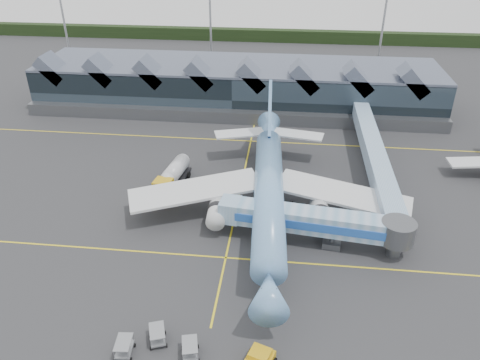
# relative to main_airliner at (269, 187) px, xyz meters

# --- Properties ---
(ground) EXTENTS (260.00, 260.00, 0.00)m
(ground) POSITION_rel_main_airliner_xyz_m (-4.86, -3.04, -4.54)
(ground) COLOR #2A2B2D
(ground) RESTS_ON ground
(taxi_stripes) EXTENTS (120.00, 60.00, 0.01)m
(taxi_stripes) POSITION_rel_main_airliner_xyz_m (-4.86, 6.96, -4.53)
(taxi_stripes) COLOR yellow
(taxi_stripes) RESTS_ON ground
(tree_line_far) EXTENTS (260.00, 4.00, 4.00)m
(tree_line_far) POSITION_rel_main_airliner_xyz_m (-4.86, 106.96, -2.54)
(tree_line_far) COLOR black
(tree_line_far) RESTS_ON ground
(terminal) EXTENTS (90.00, 22.25, 12.52)m
(terminal) POSITION_rel_main_airliner_xyz_m (-9.92, 44.31, 0.34)
(terminal) COLOR black
(terminal) RESTS_ON ground
(light_masts) EXTENTS (132.40, 42.56, 22.45)m
(light_masts) POSITION_rel_main_airliner_xyz_m (16.14, 59.76, 7.95)
(light_masts) COLOR #93969B
(light_masts) RESTS_ON ground
(main_airliner) EXTENTS (41.75, 48.08, 15.44)m
(main_airliner) POSITION_rel_main_airliner_xyz_m (0.00, 0.00, 0.00)
(main_airliner) COLOR #5F99C0
(main_airliner) RESTS_ON ground
(jet_bridge) EXTENTS (25.66, 6.72, 5.36)m
(jet_bridge) POSITION_rel_main_airliner_xyz_m (7.85, -6.93, -0.94)
(jet_bridge) COLOR #75A1C4
(jet_bridge) RESTS_ON ground
(fuel_truck) EXTENTS (4.31, 11.05, 3.67)m
(fuel_truck) POSITION_rel_main_airliner_xyz_m (-15.88, 6.43, -2.48)
(fuel_truck) COLOR black
(fuel_truck) RESTS_ON ground
(baggage_carts) EXTENTS (8.63, 4.54, 1.70)m
(baggage_carts) POSITION_rel_main_airliner_xyz_m (-9.77, -26.49, -3.58)
(baggage_carts) COLOR #92959A
(baggage_carts) RESTS_ON ground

